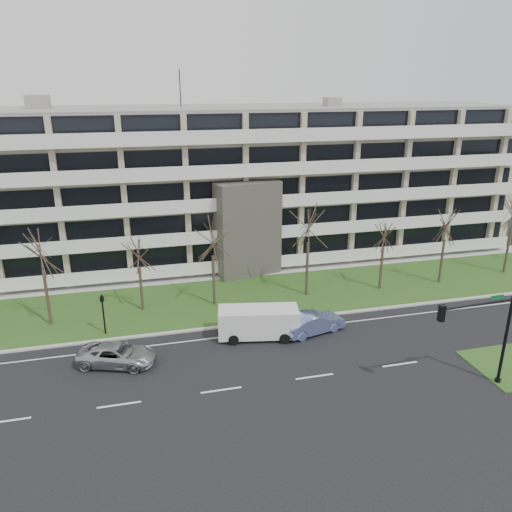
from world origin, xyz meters
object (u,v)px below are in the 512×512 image
object	(u,v)px
traffic_signal	(484,330)
pedestrian_signal	(103,309)
silver_pickup	(117,355)
blue_sedan	(313,323)
white_van	(259,320)

from	to	relation	value
traffic_signal	pedestrian_signal	world-z (taller)	traffic_signal
silver_pickup	blue_sedan	world-z (taller)	blue_sedan
white_van	pedestrian_signal	xyz separation A→B (m)	(-10.94, 3.12, 0.68)
white_van	traffic_signal	bearing A→B (deg)	-29.09
silver_pickup	pedestrian_signal	bearing A→B (deg)	30.19
blue_sedan	pedestrian_signal	size ratio (longest dim) A/B	1.53
white_van	pedestrian_signal	world-z (taller)	pedestrian_signal
pedestrian_signal	silver_pickup	bearing A→B (deg)	-85.25
white_van	pedestrian_signal	size ratio (longest dim) A/B	1.92
traffic_signal	pedestrian_signal	size ratio (longest dim) A/B	1.91
silver_pickup	white_van	world-z (taller)	white_van
silver_pickup	traffic_signal	xyz separation A→B (m)	(21.22, -8.02, 3.22)
silver_pickup	pedestrian_signal	size ratio (longest dim) A/B	1.60
pedestrian_signal	blue_sedan	bearing A→B (deg)	-19.78
silver_pickup	pedestrian_signal	xyz separation A→B (m)	(-0.91, 4.48, 1.31)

